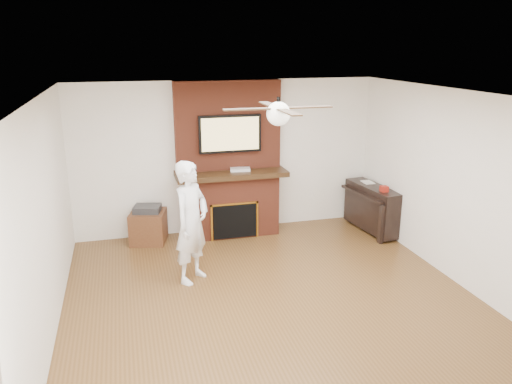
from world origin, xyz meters
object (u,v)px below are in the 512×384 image
object	(u,v)px
person	(191,222)
piano	(372,207)
fireplace	(230,175)
side_table	(148,225)

from	to	relation	value
person	piano	bearing A→B (deg)	-29.39
fireplace	person	world-z (taller)	fireplace
side_table	piano	size ratio (longest dim) A/B	0.52
person	side_table	bearing A→B (deg)	60.78
side_table	piano	xyz separation A→B (m)	(3.66, -0.48, 0.14)
fireplace	piano	distance (m)	2.44
fireplace	side_table	xyz separation A→B (m)	(-1.35, -0.07, -0.72)
person	side_table	world-z (taller)	person
side_table	piano	world-z (taller)	piano
fireplace	piano	size ratio (longest dim) A/B	2.03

